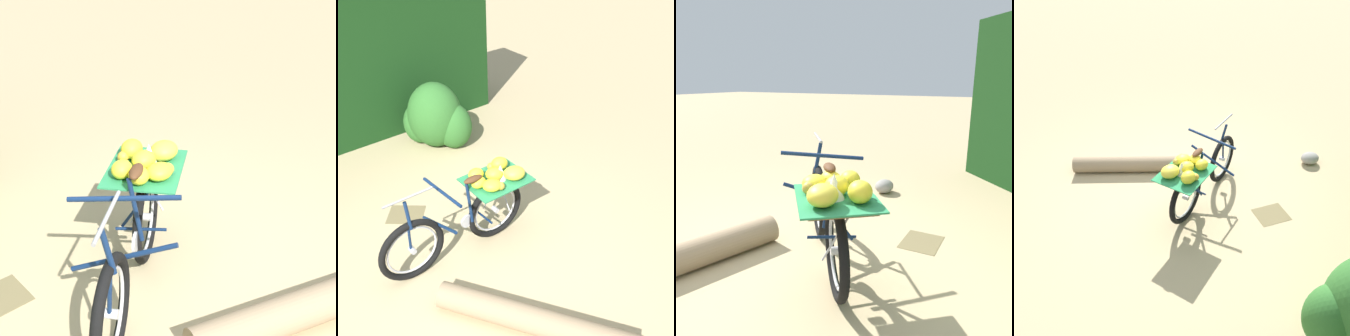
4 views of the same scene
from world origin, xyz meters
TOP-DOWN VIEW (x-y plane):
  - ground_plane at (0.00, 0.00)m, footprint 60.00×60.00m
  - bicycle at (0.09, -0.35)m, footprint 1.57×1.35m
  - fallen_log at (-0.59, 0.73)m, footprint 1.89×0.83m

SIDE VIEW (x-z plane):
  - ground_plane at x=0.00m, z-range 0.00..0.00m
  - fallen_log at x=-0.59m, z-range 0.00..0.26m
  - bicycle at x=0.09m, z-range 0.01..1.04m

